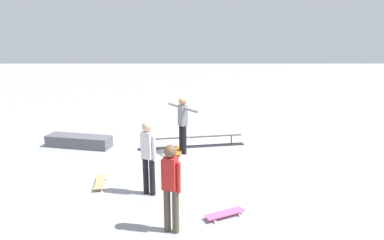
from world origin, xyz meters
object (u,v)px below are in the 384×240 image
at_px(bystander_white_shirt, 148,154).
at_px(skater_main, 183,121).
at_px(grind_rail, 192,142).
at_px(loose_skateboard_pink, 225,214).
at_px(bystander_red_shirt, 171,184).
at_px(loose_skateboard_natural, 100,182).
at_px(skateboard_main, 179,150).
at_px(skate_ledge, 79,141).

bearing_deg(bystander_white_shirt, skater_main, 101.28).
height_order(grind_rail, loose_skateboard_pink, grind_rail).
bearing_deg(bystander_white_shirt, bystander_red_shirt, -41.92).
height_order(bystander_white_shirt, loose_skateboard_pink, bystander_white_shirt).
bearing_deg(grind_rail, bystander_white_shirt, 63.73).
bearing_deg(bystander_white_shirt, loose_skateboard_natural, -174.15).
distance_m(loose_skateboard_natural, loose_skateboard_pink, 3.12).
distance_m(skateboard_main, loose_skateboard_pink, 3.67).
relative_size(grind_rail, bystander_red_shirt, 2.04).
relative_size(grind_rail, skate_ledge, 1.64).
distance_m(skater_main, bystander_red_shirt, 3.97).
relative_size(bystander_white_shirt, bystander_red_shirt, 1.02).
xyz_separation_m(bystander_white_shirt, loose_skateboard_pink, (-1.57, 0.96, -0.87)).
height_order(skater_main, bystander_red_shirt, skater_main).
bearing_deg(bystander_white_shirt, loose_skateboard_pink, -5.15).
bearing_deg(loose_skateboard_pink, skateboard_main, -99.15).
xyz_separation_m(skate_ledge, bystander_white_shirt, (-2.59, 3.14, 0.76)).
bearing_deg(skate_ledge, bystander_red_shirt, 124.71).
relative_size(bystander_red_shirt, loose_skateboard_pink, 2.02).
xyz_separation_m(loose_skateboard_natural, loose_skateboard_pink, (-2.79, 1.41, 0.00)).
height_order(skate_ledge, bystander_red_shirt, bystander_red_shirt).
height_order(skater_main, bystander_white_shirt, skater_main).
xyz_separation_m(skater_main, loose_skateboard_pink, (-0.89, 3.50, -0.91)).
bearing_deg(bystander_white_shirt, grind_rail, 99.27).
xyz_separation_m(bystander_red_shirt, loose_skateboard_natural, (1.79, -1.87, -0.85)).
bearing_deg(skate_ledge, skater_main, 169.75).
height_order(skate_ledge, skateboard_main, skate_ledge).
height_order(loose_skateboard_natural, loose_skateboard_pink, same).
xyz_separation_m(skate_ledge, loose_skateboard_natural, (-1.37, 2.69, -0.10)).
relative_size(skate_ledge, bystander_white_shirt, 1.22).
relative_size(loose_skateboard_natural, loose_skateboard_pink, 1.01).
xyz_separation_m(skate_ledge, skateboard_main, (-3.14, 0.57, -0.10)).
xyz_separation_m(skateboard_main, bystander_red_shirt, (-0.01, 3.99, 0.85)).
distance_m(bystander_white_shirt, loose_skateboard_pink, 2.03).
xyz_separation_m(skater_main, loose_skateboard_natural, (1.90, 2.10, -0.91)).
height_order(bystander_red_shirt, loose_skateboard_pink, bystander_red_shirt).
height_order(skate_ledge, skater_main, skater_main).
bearing_deg(bystander_red_shirt, loose_skateboard_natural, 155.59).
bearing_deg(skater_main, bystander_red_shirt, -38.74).
height_order(skater_main, skateboard_main, skater_main).
xyz_separation_m(bystander_white_shirt, loose_skateboard_natural, (1.22, -0.45, -0.87)).
distance_m(skateboard_main, bystander_red_shirt, 4.08).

